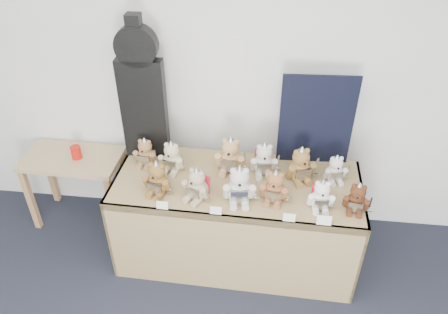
# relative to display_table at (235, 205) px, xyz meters

# --- Properties ---
(room_shell) EXTENTS (6.00, 6.00, 6.00)m
(room_shell) POSITION_rel_display_table_xyz_m (-0.10, 0.62, 0.92)
(room_shell) COLOR white
(room_shell) RESTS_ON floor
(display_table) EXTENTS (1.89, 0.83, 0.78)m
(display_table) POSITION_rel_display_table_xyz_m (0.00, 0.00, 0.00)
(display_table) COLOR olive
(display_table) RESTS_ON floor
(side_table) EXTENTS (0.84, 0.48, 0.69)m
(side_table) POSITION_rel_display_table_xyz_m (-1.44, 0.36, -0.05)
(side_table) COLOR tan
(side_table) RESTS_ON floor
(guitar_case) EXTENTS (0.35, 0.11, 1.15)m
(guitar_case) POSITION_rel_display_table_xyz_m (-0.75, 0.37, 0.73)
(guitar_case) COLOR black
(guitar_case) RESTS_ON display_table
(navy_board) EXTENTS (0.56, 0.05, 0.75)m
(navy_board) POSITION_rel_display_table_xyz_m (0.57, 0.42, 0.54)
(navy_board) COLOR black
(navy_board) RESTS_ON display_table
(red_cup) EXTENTS (0.08, 0.08, 0.11)m
(red_cup) POSITION_rel_display_table_xyz_m (-1.38, 0.35, 0.13)
(red_cup) COLOR red
(red_cup) RESTS_ON side_table
(teddy_front_far_left) EXTENTS (0.24, 0.21, 0.29)m
(teddy_front_far_left) POSITION_rel_display_table_xyz_m (-0.56, -0.11, 0.28)
(teddy_front_far_left) COLOR brown
(teddy_front_far_left) RESTS_ON display_table
(teddy_front_left) EXTENTS (0.22, 0.22, 0.28)m
(teddy_front_left) POSITION_rel_display_table_xyz_m (-0.27, -0.13, 0.28)
(teddy_front_left) COLOR tan
(teddy_front_left) RESTS_ON display_table
(teddy_front_centre) EXTENTS (0.26, 0.22, 0.32)m
(teddy_front_centre) POSITION_rel_display_table_xyz_m (0.03, -0.13, 0.29)
(teddy_front_centre) COLOR beige
(teddy_front_centre) RESTS_ON display_table
(teddy_front_right) EXTENTS (0.23, 0.20, 0.28)m
(teddy_front_right) POSITION_rel_display_table_xyz_m (0.28, -0.10, 0.28)
(teddy_front_right) COLOR #925A37
(teddy_front_right) RESTS_ON display_table
(teddy_front_far_right) EXTENTS (0.21, 0.17, 0.26)m
(teddy_front_far_right) POSITION_rel_display_table_xyz_m (0.60, -0.14, 0.27)
(teddy_front_far_right) COLOR white
(teddy_front_far_right) RESTS_ON display_table
(teddy_front_end) EXTENTS (0.20, 0.18, 0.25)m
(teddy_front_end) POSITION_rel_display_table_xyz_m (0.84, -0.14, 0.27)
(teddy_front_end) COLOR #4E2B1A
(teddy_front_end) RESTS_ON display_table
(teddy_back_left) EXTENTS (0.23, 0.19, 0.27)m
(teddy_back_left) POSITION_rel_display_table_xyz_m (-0.51, 0.17, 0.28)
(teddy_back_left) COLOR #C9BB92
(teddy_back_left) RESTS_ON display_table
(teddy_back_centre_left) EXTENTS (0.26, 0.22, 0.32)m
(teddy_back_centre_left) POSITION_rel_display_table_xyz_m (-0.07, 0.22, 0.30)
(teddy_back_centre_left) COLOR tan
(teddy_back_centre_left) RESTS_ON display_table
(teddy_back_centre_right) EXTENTS (0.24, 0.20, 0.29)m
(teddy_back_centre_right) POSITION_rel_display_table_xyz_m (0.19, 0.22, 0.28)
(teddy_back_centre_right) COLOR beige
(teddy_back_centre_right) RESTS_ON display_table
(teddy_back_right) EXTENTS (0.26, 0.24, 0.31)m
(teddy_back_right) POSITION_rel_display_table_xyz_m (0.47, 0.17, 0.29)
(teddy_back_right) COLOR olive
(teddy_back_right) RESTS_ON display_table
(teddy_back_end) EXTENTS (0.20, 0.17, 0.24)m
(teddy_back_end) POSITION_rel_display_table_xyz_m (0.73, 0.19, 0.26)
(teddy_back_end) COLOR silver
(teddy_back_end) RESTS_ON display_table
(teddy_back_far_left) EXTENTS (0.21, 0.18, 0.25)m
(teddy_back_far_left) POSITION_rel_display_table_xyz_m (-0.74, 0.22, 0.27)
(teddy_back_far_left) COLOR #986F47
(teddy_back_far_left) RESTS_ON display_table
(entry_card_a) EXTENTS (0.08, 0.02, 0.06)m
(entry_card_a) POSITION_rel_display_table_xyz_m (-0.49, -0.29, 0.20)
(entry_card_a) COLOR white
(entry_card_a) RESTS_ON display_table
(entry_card_b) EXTENTS (0.08, 0.02, 0.06)m
(entry_card_b) POSITION_rel_display_table_xyz_m (-0.11, -0.29, 0.20)
(entry_card_b) COLOR white
(entry_card_b) RESTS_ON display_table
(entry_card_c) EXTENTS (0.08, 0.02, 0.06)m
(entry_card_c) POSITION_rel_display_table_xyz_m (0.39, -0.31, 0.20)
(entry_card_c) COLOR white
(entry_card_c) RESTS_ON display_table
(entry_card_d) EXTENTS (0.10, 0.02, 0.07)m
(entry_card_d) POSITION_rel_display_table_xyz_m (0.62, -0.31, 0.20)
(entry_card_d) COLOR white
(entry_card_d) RESTS_ON display_table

